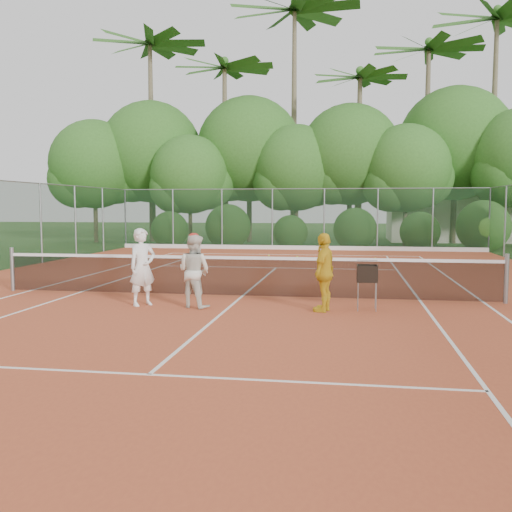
{
  "coord_description": "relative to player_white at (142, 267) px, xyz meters",
  "views": [
    {
      "loc": [
        2.49,
        -13.19,
        2.16
      ],
      "look_at": [
        0.53,
        -1.2,
        1.1
      ],
      "focal_mm": 40.0,
      "sensor_mm": 36.0,
      "label": 1
    }
  ],
  "objects": [
    {
      "name": "fence_back",
      "position": [
        1.89,
        16.54,
        0.66
      ],
      "size": [
        18.07,
        0.07,
        3.0
      ],
      "color": "#19381E",
      "rests_on": "clay_court"
    },
    {
      "name": "ball_hopper",
      "position": [
        4.77,
        0.23,
        -0.09
      ],
      "size": [
        0.41,
        0.41,
        0.93
      ],
      "rotation": [
        0.0,
        0.0,
        -0.12
      ],
      "color": "gray",
      "rests_on": "clay_court"
    },
    {
      "name": "player_center_grp",
      "position": [
        1.16,
        -0.04,
        -0.05
      ],
      "size": [
        0.92,
        0.82,
        1.58
      ],
      "color": "silver",
      "rests_on": "clay_court"
    },
    {
      "name": "tropical_treeline",
      "position": [
        3.32,
        21.76,
        4.26
      ],
      "size": [
        32.1,
        8.49,
        15.03
      ],
      "color": "brown",
      "rests_on": "ground"
    },
    {
      "name": "tennis_net",
      "position": [
        1.89,
        1.54,
        -0.32
      ],
      "size": [
        11.97,
        0.1,
        1.1
      ],
      "color": "gray",
      "rests_on": "clay_court"
    },
    {
      "name": "stray_ball_a",
      "position": [
        2.26,
        12.1,
        -0.8
      ],
      "size": [
        0.07,
        0.07,
        0.07
      ],
      "primitive_type": "sphere",
      "color": "#B8D631",
      "rests_on": "clay_court"
    },
    {
      "name": "ground",
      "position": [
        1.89,
        1.54,
        -0.86
      ],
      "size": [
        120.0,
        120.0,
        0.0
      ],
      "primitive_type": "plane",
      "color": "#27491A",
      "rests_on": "ground"
    },
    {
      "name": "stray_ball_b",
      "position": [
        1.0,
        12.51,
        -0.8
      ],
      "size": [
        0.07,
        0.07,
        0.07
      ],
      "primitive_type": "sphere",
      "color": "#D4EB36",
      "rests_on": "clay_court"
    },
    {
      "name": "club_building",
      "position": [
        10.89,
        25.54,
        0.64
      ],
      "size": [
        8.0,
        5.0,
        3.0
      ],
      "primitive_type": "cube",
      "color": "beige",
      "rests_on": "ground"
    },
    {
      "name": "stray_ball_c",
      "position": [
        5.46,
        11.88,
        -0.8
      ],
      "size": [
        0.07,
        0.07,
        0.07
      ],
      "primitive_type": "sphere",
      "color": "#C9DF34",
      "rests_on": "clay_court"
    },
    {
      "name": "player_white",
      "position": [
        0.0,
        0.0,
        0.0
      ],
      "size": [
        0.7,
        0.72,
        1.67
      ],
      "primitive_type": "imported",
      "rotation": [
        0.0,
        0.0,
        0.86
      ],
      "color": "white",
      "rests_on": "clay_court"
    },
    {
      "name": "clay_court",
      "position": [
        1.89,
        1.54,
        -0.85
      ],
      "size": [
        18.0,
        36.0,
        0.02
      ],
      "primitive_type": "cube",
      "color": "#B54D29",
      "rests_on": "ground"
    },
    {
      "name": "court_markings",
      "position": [
        1.89,
        1.54,
        -0.83
      ],
      "size": [
        11.03,
        23.83,
        0.01
      ],
      "color": "white",
      "rests_on": "clay_court"
    },
    {
      "name": "player_yellow",
      "position": [
        3.9,
        -0.06,
        -0.03
      ],
      "size": [
        0.63,
        1.01,
        1.61
      ],
      "primitive_type": "imported",
      "rotation": [
        0.0,
        0.0,
        -1.84
      ],
      "color": "gold",
      "rests_on": "clay_court"
    }
  ]
}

